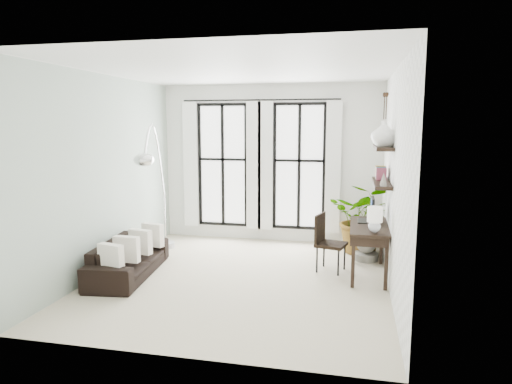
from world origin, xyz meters
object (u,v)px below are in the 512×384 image
(plant, at_px, (364,218))
(desk_chair, at_px, (326,239))
(desk, at_px, (369,230))
(arc_lamp, at_px, (154,155))
(buddha, at_px, (366,242))
(sofa, at_px, (129,258))

(plant, distance_m, desk_chair, 1.34)
(plant, xyz_separation_m, desk, (0.04, -1.34, 0.09))
(desk_chair, xyz_separation_m, arc_lamp, (-2.97, -0.06, 1.33))
(arc_lamp, bearing_deg, desk_chair, 1.18)
(arc_lamp, height_order, buddha, arc_lamp)
(desk, height_order, buddha, desk)
(desk, distance_m, desk_chair, 0.72)
(plant, bearing_deg, arc_lamp, -160.99)
(desk, height_order, desk_chair, desk)
(sofa, height_order, buddha, buddha)
(plant, relative_size, desk, 0.95)
(desk_chair, relative_size, arc_lamp, 0.39)
(desk_chair, bearing_deg, sofa, -148.91)
(sofa, relative_size, desk_chair, 2.02)
(arc_lamp, distance_m, buddha, 4.03)
(plant, distance_m, arc_lamp, 3.99)
(buddha, bearing_deg, arc_lamp, -167.66)
(plant, xyz_separation_m, desk_chair, (-0.63, -1.18, -0.12))
(plant, relative_size, arc_lamp, 0.55)
(arc_lamp, bearing_deg, buddha, 12.34)
(sofa, bearing_deg, plant, -66.84)
(sofa, bearing_deg, desk_chair, -79.75)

